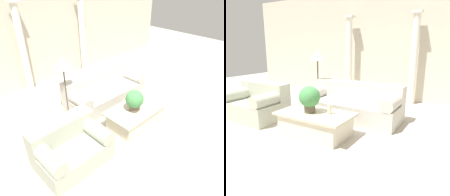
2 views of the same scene
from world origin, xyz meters
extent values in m
plane|color=#BCB2A3|center=(0.00, 0.00, 0.00)|extent=(16.00, 16.00, 0.00)
cube|color=beige|center=(0.00, 3.02, 1.60)|extent=(10.00, 0.06, 3.20)
cube|color=#B7B2A8|center=(0.22, 0.76, 0.20)|extent=(2.13, 0.92, 0.40)
cube|color=#B7B2A8|center=(0.22, 1.05, 0.60)|extent=(2.13, 0.32, 0.38)
cylinder|color=#B7B2A8|center=(-0.70, 0.76, 0.51)|extent=(0.28, 0.92, 0.28)
cylinder|color=#B7B2A8|center=(1.15, 0.76, 0.51)|extent=(0.28, 0.92, 0.28)
cube|color=#A8AC99|center=(-1.63, -0.34, 0.20)|extent=(1.28, 0.92, 0.40)
cube|color=#A8AC99|center=(-1.63, -0.05, 0.60)|extent=(1.28, 0.32, 0.38)
cylinder|color=#A8AC99|center=(-2.13, -0.34, 0.51)|extent=(0.28, 0.92, 0.28)
cylinder|color=#A8AC99|center=(-1.13, -0.34, 0.51)|extent=(0.28, 0.92, 0.28)
cube|color=beige|center=(0.07, -0.40, 0.19)|extent=(1.21, 0.70, 0.39)
cube|color=#BCB398|center=(0.07, -0.40, 0.41)|extent=(1.37, 0.80, 0.04)
cylinder|color=brown|center=(-0.03, -0.42, 0.49)|extent=(0.21, 0.21, 0.13)
sphere|color=#428447|center=(-0.03, -0.42, 0.72)|extent=(0.39, 0.39, 0.39)
cylinder|color=beige|center=(0.34, -0.32, 0.52)|extent=(0.07, 0.07, 0.18)
cylinder|color=#4C473D|center=(-0.84, 0.94, 0.01)|extent=(0.20, 0.20, 0.03)
cylinder|color=#4C473D|center=(-0.84, 0.94, 0.64)|extent=(0.04, 0.04, 1.22)
cone|color=beige|center=(-0.84, 0.94, 1.37)|extent=(0.38, 0.38, 0.24)
cylinder|color=silver|center=(-0.91, 2.71, 1.20)|extent=(0.19, 0.19, 2.41)
cube|color=silver|center=(-0.91, 2.71, 2.44)|extent=(0.26, 0.26, 0.06)
cylinder|color=silver|center=(1.06, 2.71, 1.20)|extent=(0.19, 0.19, 2.41)
cube|color=silver|center=(1.06, 2.71, 2.44)|extent=(0.26, 0.26, 0.06)
camera|label=1|loc=(-3.12, -2.89, 3.15)|focal=35.00mm
camera|label=2|loc=(2.38, -3.41, 1.63)|focal=35.00mm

